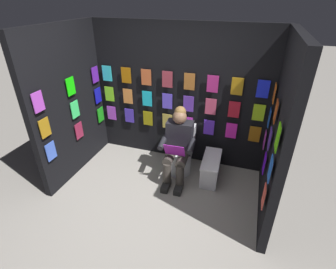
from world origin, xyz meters
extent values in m
plane|color=gray|center=(0.00, 0.00, 0.00)|extent=(30.00, 30.00, 0.00)
cube|color=black|center=(0.00, -1.68, 1.15)|extent=(3.00, 0.10, 2.30)
cube|color=#AA3DD1|center=(1.26, -1.59, 0.70)|extent=(0.17, 0.01, 0.26)
cube|color=#442EB7|center=(0.90, -1.59, 0.70)|extent=(0.17, 0.01, 0.26)
cube|color=#8F810D|center=(0.54, -1.59, 0.70)|extent=(0.17, 0.01, 0.26)
cube|color=#AF983B|center=(0.18, -1.59, 0.70)|extent=(0.17, 0.01, 0.26)
cube|color=purple|center=(-0.18, -1.59, 0.70)|extent=(0.17, 0.01, 0.26)
cube|color=#5C2CD2|center=(-0.54, -1.59, 0.70)|extent=(0.17, 0.01, 0.26)
cube|color=#DE1EB1|center=(-0.90, -1.59, 0.70)|extent=(0.17, 0.01, 0.26)
cube|color=#92570D|center=(-1.26, -1.59, 0.70)|extent=(0.17, 0.01, 0.26)
cube|color=#7DDB20|center=(1.26, -1.59, 1.07)|extent=(0.17, 0.01, 0.26)
cube|color=orange|center=(0.90, -1.59, 1.07)|extent=(0.17, 0.01, 0.26)
cube|color=#18B8D2|center=(0.54, -1.59, 1.07)|extent=(0.17, 0.01, 0.26)
cube|color=#5541D4|center=(0.18, -1.59, 1.07)|extent=(0.17, 0.01, 0.26)
cube|color=#5E34AE|center=(-0.18, -1.59, 1.07)|extent=(0.17, 0.01, 0.26)
cube|color=#C54266|center=(-0.54, -1.59, 1.07)|extent=(0.17, 0.01, 0.26)
cube|color=#B51225|center=(-0.90, -1.59, 1.07)|extent=(0.17, 0.01, 0.26)
cube|color=#98C516|center=(-1.26, -1.59, 1.07)|extent=(0.17, 0.01, 0.26)
cube|color=#2ECBD3|center=(1.26, -1.59, 1.44)|extent=(0.17, 0.01, 0.26)
cube|color=#AB620B|center=(0.90, -1.59, 1.44)|extent=(0.17, 0.01, 0.26)
cube|color=#C1582C|center=(0.54, -1.59, 1.44)|extent=(0.17, 0.01, 0.26)
cube|color=#94303E|center=(0.18, -1.59, 1.44)|extent=(0.17, 0.01, 0.26)
cube|color=#A35E25|center=(-0.18, -1.59, 1.44)|extent=(0.17, 0.01, 0.26)
cube|color=#AB2372|center=(-0.54, -1.59, 1.44)|extent=(0.17, 0.01, 0.26)
cube|color=#A97611|center=(-0.90, -1.59, 1.44)|extent=(0.17, 0.01, 0.26)
cube|color=#1321DD|center=(-1.26, -1.59, 1.44)|extent=(0.17, 0.01, 0.26)
cube|color=black|center=(-1.50, -0.81, 1.15)|extent=(0.10, 1.63, 2.30)
cube|color=#B533B4|center=(-1.41, -1.46, 0.70)|extent=(0.01, 0.17, 0.26)
cube|color=#570CD6|center=(-1.41, -0.81, 0.70)|extent=(0.01, 0.17, 0.26)
cube|color=#E64A3C|center=(-1.41, -0.17, 0.70)|extent=(0.01, 0.17, 0.26)
cube|color=#1848B3|center=(-1.41, -1.46, 1.07)|extent=(0.01, 0.17, 0.26)
cube|color=#4A299B|center=(-1.41, -0.81, 1.07)|extent=(0.01, 0.17, 0.26)
cube|color=blue|center=(-1.41, -0.17, 1.07)|extent=(0.01, 0.17, 0.26)
cube|color=#CD5612|center=(-1.41, -1.46, 1.44)|extent=(0.01, 0.17, 0.26)
cube|color=#A33D14|center=(-1.41, -0.81, 1.44)|extent=(0.01, 0.17, 0.26)
cube|color=#4FB90A|center=(-1.41, -0.17, 1.44)|extent=(0.01, 0.17, 0.26)
cube|color=black|center=(1.50, -0.81, 1.15)|extent=(0.10, 1.63, 2.30)
cube|color=blue|center=(1.41, -0.17, 0.70)|extent=(0.01, 0.17, 0.26)
cube|color=maroon|center=(1.41, -0.81, 0.70)|extent=(0.01, 0.17, 0.26)
cube|color=#189115|center=(1.41, -1.46, 0.70)|extent=(0.01, 0.17, 0.26)
cube|color=#A37316|center=(1.41, -0.17, 1.07)|extent=(0.01, 0.17, 0.26)
cube|color=#38DA67|center=(1.41, -0.81, 1.07)|extent=(0.01, 0.17, 0.26)
cube|color=#1312B4|center=(1.41, -1.46, 1.07)|extent=(0.01, 0.17, 0.26)
cube|color=purple|center=(1.41, -0.17, 1.44)|extent=(0.01, 0.17, 0.26)
cube|color=#15E80D|center=(1.41, -0.81, 1.44)|extent=(0.01, 0.17, 0.26)
cube|color=#5B1A9E|center=(1.41, -1.46, 1.44)|extent=(0.01, 0.17, 0.26)
cylinder|color=white|center=(-0.17, -1.19, 0.20)|extent=(0.38, 0.38, 0.40)
cylinder|color=white|center=(-0.17, -1.19, 0.41)|extent=(0.41, 0.41, 0.02)
cube|color=white|center=(-0.15, -1.45, 0.58)|extent=(0.39, 0.20, 0.36)
cylinder|color=white|center=(-0.16, -1.36, 0.58)|extent=(0.39, 0.09, 0.39)
cube|color=black|center=(-0.17, -1.16, 0.68)|extent=(0.41, 0.24, 0.52)
sphere|color=brown|center=(-0.17, -1.13, 1.04)|extent=(0.21, 0.21, 0.21)
sphere|color=olive|center=(-0.17, -1.16, 1.11)|extent=(0.17, 0.17, 0.17)
cylinder|color=#38332D|center=(-0.28, -0.97, 0.44)|extent=(0.17, 0.41, 0.15)
cylinder|color=#38332D|center=(-0.08, -0.96, 0.44)|extent=(0.17, 0.41, 0.15)
cylinder|color=#38332D|center=(-0.29, -0.79, 0.21)|extent=(0.12, 0.12, 0.42)
cylinder|color=#38332D|center=(-0.09, -0.78, 0.21)|extent=(0.12, 0.12, 0.42)
cube|color=black|center=(-0.29, -0.73, 0.04)|extent=(0.13, 0.27, 0.09)
cube|color=black|center=(-0.09, -0.72, 0.04)|extent=(0.13, 0.27, 0.09)
cylinder|color=black|center=(-0.40, -1.00, 0.66)|extent=(0.10, 0.31, 0.13)
cylinder|color=black|center=(0.04, -0.97, 0.66)|extent=(0.10, 0.31, 0.13)
cube|color=purple|center=(-0.19, -0.82, 0.64)|extent=(0.31, 0.15, 0.23)
cube|color=silver|center=(-0.69, -1.20, 0.17)|extent=(0.28, 0.65, 0.34)
cube|color=white|center=(-0.69, -1.20, 0.36)|extent=(0.30, 0.68, 0.03)
camera|label=1|loc=(-1.10, 2.18, 2.64)|focal=27.50mm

